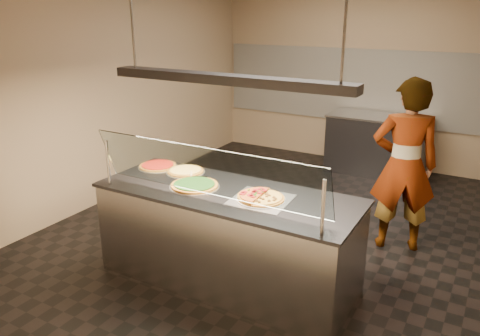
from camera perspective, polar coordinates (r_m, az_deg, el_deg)
The scene contains 19 objects.
ground at distance 5.76m, azimuth 5.38°, elevation -7.21°, with size 5.00×6.00×0.02m, color black.
wall_back at distance 8.09m, azimuth 14.80°, elevation 11.06°, with size 5.00×0.02×3.00m, color #9B7F64.
wall_front at distance 2.90m, azimuth -19.31°, elevation -2.81°, with size 5.00×0.02×3.00m, color #9B7F64.
wall_left at distance 6.68m, azimuth -14.45°, elevation 9.55°, with size 0.02×6.00×3.00m, color #9B7F64.
tile_band at distance 8.09m, azimuth 14.63°, elevation 9.64°, with size 4.90×0.02×1.20m, color silver.
serving_counter at distance 4.48m, azimuth -1.55°, elevation -8.39°, with size 2.46×0.94×0.93m.
sneeze_guard at distance 3.91m, azimuth -4.25°, elevation -0.46°, with size 2.22×0.18×0.54m.
perforated_tray at distance 4.10m, azimuth 2.56°, elevation -3.83°, with size 0.52×0.52×0.01m.
half_pizza_pepperoni at distance 4.13m, azimuth 1.36°, elevation -3.21°, with size 0.23×0.42×0.05m.
half_pizza_sausage at distance 4.05m, azimuth 3.79°, elevation -3.83°, with size 0.23×0.42×0.04m.
pizza_spinach at distance 4.41m, azimuth -5.55°, elevation -2.07°, with size 0.47×0.47×0.03m.
pizza_cheese at distance 4.81m, azimuth -6.62°, elevation -0.34°, with size 0.40×0.40×0.03m.
pizza_tomato at distance 5.01m, azimuth -9.96°, elevation 0.30°, with size 0.41×0.41×0.03m.
pizza_spatula at distance 4.62m, azimuth -5.48°, elevation -0.90°, with size 0.27×0.18×0.02m.
prep_table at distance 7.75m, azimuth 16.31°, elevation 2.77°, with size 1.53×0.74×0.93m.
worker at distance 5.23m, azimuth 19.38°, elevation 0.25°, with size 0.69×0.45×1.88m, color #251F29.
heat_lamp_housing at distance 4.02m, azimuth -1.74°, elevation 10.76°, with size 2.30×0.18×0.08m, color #303035.
lamp_rod_left at distance 4.58m, azimuth -13.12°, elevation 18.15°, with size 0.02×0.02×1.01m, color #B7B7BC.
lamp_rod_right at distance 3.56m, azimuth 12.78°, elevation 18.08°, with size 0.02×0.02×1.01m, color #B7B7BC.
Camera 1 is at (2.09, -4.74, 2.52)m, focal length 35.00 mm.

